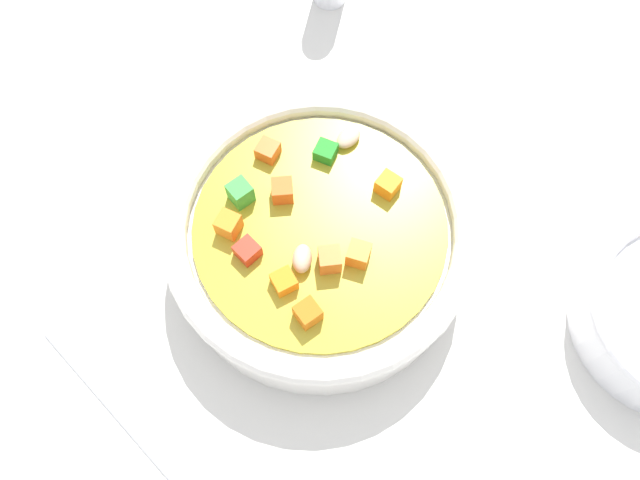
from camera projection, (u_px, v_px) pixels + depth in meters
The scene contains 2 objects.
ground_plane at pixel (320, 260), 42.39cm from camera, with size 140.00×140.00×2.00cm, color silver.
soup_bowl_main at pixel (320, 238), 38.77cm from camera, with size 19.12×19.12×6.15cm.
Camera 1 is at (10.26, -11.17, 38.61)cm, focal length 34.65 mm.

